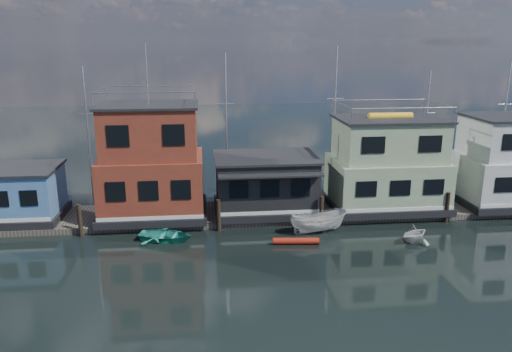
{
  "coord_description": "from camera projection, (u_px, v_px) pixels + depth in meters",
  "views": [
    {
      "loc": [
        -4.82,
        -22.35,
        12.3
      ],
      "look_at": [
        -1.19,
        12.0,
        3.0
      ],
      "focal_mm": 35.0,
      "sensor_mm": 36.0,
      "label": 1
    }
  ],
  "objects": [
    {
      "name": "dock",
      "position": [
        272.0,
        212.0,
        36.62
      ],
      "size": [
        48.0,
        5.0,
        0.4
      ],
      "primitive_type": "cube",
      "color": "#595147",
      "rests_on": "ground"
    },
    {
      "name": "houseboat_red",
      "position": [
        152.0,
        164.0,
        34.75
      ],
      "size": [
        7.4,
        5.9,
        11.86
      ],
      "color": "black",
      "rests_on": "dock"
    },
    {
      "name": "motorboat",
      "position": [
        319.0,
        222.0,
        33.07
      ],
      "size": [
        4.09,
        1.96,
        1.52
      ],
      "primitive_type": "imported",
      "rotation": [
        0.0,
        0.0,
        1.69
      ],
      "color": "silver",
      "rests_on": "ground"
    },
    {
      "name": "houseboat_blue",
      "position": [
        13.0,
        194.0,
        34.27
      ],
      "size": [
        6.4,
        4.9,
        3.66
      ],
      "color": "black",
      "rests_on": "dock"
    },
    {
      "name": "ground",
      "position": [
        304.0,
        294.0,
        25.15
      ],
      "size": [
        160.0,
        160.0,
        0.0
      ],
      "primitive_type": "plane",
      "color": "black",
      "rests_on": "ground"
    },
    {
      "name": "dinghy_white",
      "position": [
        415.0,
        233.0,
        31.54
      ],
      "size": [
        2.95,
        2.83,
        1.2
      ],
      "primitive_type": "imported",
      "rotation": [
        0.0,
        0.0,
        2.09
      ],
      "color": "beige",
      "rests_on": "ground"
    },
    {
      "name": "pilings",
      "position": [
        273.0,
        213.0,
        33.67
      ],
      "size": [
        42.28,
        0.28,
        2.2
      ],
      "color": "#2D2116",
      "rests_on": "ground"
    },
    {
      "name": "red_kayak",
      "position": [
        296.0,
        241.0,
        31.31
      ],
      "size": [
        2.92,
        0.7,
        0.42
      ],
      "primitive_type": "cylinder",
      "rotation": [
        0.0,
        1.57,
        -0.09
      ],
      "color": "#AA2012",
      "rests_on": "ground"
    },
    {
      "name": "houseboat_dark",
      "position": [
        265.0,
        184.0,
        35.98
      ],
      "size": [
        7.4,
        6.1,
        4.06
      ],
      "color": "black",
      "rests_on": "dock"
    },
    {
      "name": "background_masts",
      "position": [
        319.0,
        126.0,
        41.48
      ],
      "size": [
        36.4,
        0.16,
        12.0
      ],
      "color": "silver",
      "rests_on": "ground"
    },
    {
      "name": "dinghy_teal",
      "position": [
        165.0,
        235.0,
        31.83
      ],
      "size": [
        3.95,
        3.25,
        0.71
      ],
      "primitive_type": "imported",
      "rotation": [
        0.0,
        0.0,
        1.32
      ],
      "color": "teal",
      "rests_on": "ground"
    },
    {
      "name": "houseboat_green",
      "position": [
        387.0,
        165.0,
        36.62
      ],
      "size": [
        8.4,
        5.9,
        7.03
      ],
      "color": "black",
      "rests_on": "dock"
    }
  ]
}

